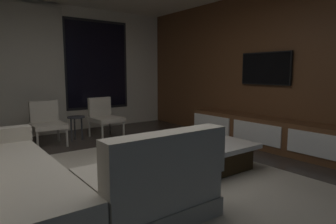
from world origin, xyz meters
TOP-DOWN VIEW (x-y plane):
  - floor at (0.00, 0.00)m, footprint 9.20×9.20m
  - back_wall_with_window at (-0.06, 3.62)m, footprint 6.60×0.30m
  - media_wall at (3.06, 0.00)m, footprint 0.12×7.80m
  - area_rug at (0.35, -0.10)m, footprint 3.20×3.80m
  - sectional_couch at (-0.87, -0.13)m, footprint 1.98×2.50m
  - coffee_table at (1.17, -0.02)m, footprint 1.16×1.16m
  - book_stack_on_coffee_table at (1.21, -0.15)m, footprint 0.29×0.15m
  - accent_chair_near_window at (0.97, 2.57)m, footprint 0.60×0.62m
  - accent_chair_by_curtain at (-0.14, 2.52)m, footprint 0.54×0.56m
  - side_stool at (0.40, 2.56)m, footprint 0.32×0.32m
  - media_console at (2.77, 0.05)m, footprint 0.46×3.10m
  - mounted_tv at (2.95, 0.25)m, footprint 0.05×0.97m

SIDE VIEW (x-z plane):
  - floor at x=0.00m, z-range 0.00..0.00m
  - area_rug at x=0.35m, z-range 0.00..0.01m
  - coffee_table at x=1.17m, z-range 0.01..0.37m
  - media_console at x=2.77m, z-range -0.01..0.51m
  - sectional_couch at x=-0.87m, z-range -0.12..0.70m
  - side_stool at x=0.40m, z-range 0.14..0.60m
  - book_stack_on_coffee_table at x=1.21m, z-range 0.36..0.41m
  - accent_chair_near_window at x=0.97m, z-range 0.04..0.82m
  - accent_chair_by_curtain at x=-0.14m, z-range 0.04..0.82m
  - back_wall_with_window at x=-0.06m, z-range -0.01..2.69m
  - media_wall at x=3.06m, z-range 0.00..2.70m
  - mounted_tv at x=2.95m, z-range 1.07..1.63m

